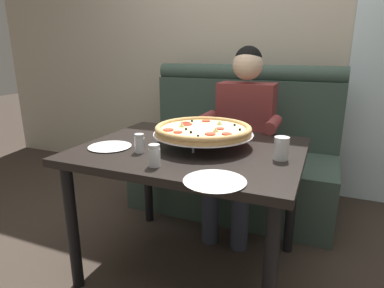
{
  "coord_description": "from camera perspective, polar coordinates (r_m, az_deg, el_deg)",
  "views": [
    {
      "loc": [
        0.65,
        -1.54,
        1.24
      ],
      "look_at": [
        0.02,
        -0.03,
        0.77
      ],
      "focal_mm": 30.43,
      "sensor_mm": 36.0,
      "label": 1
    }
  ],
  "objects": [
    {
      "name": "shaker_parmesan",
      "position": [
        1.45,
        -6.6,
        -2.29
      ],
      "size": [
        0.05,
        0.05,
        0.1
      ],
      "color": "white",
      "rests_on": "dining_table"
    },
    {
      "name": "plate_near_left",
      "position": [
        1.29,
        4.0,
        -6.22
      ],
      "size": [
        0.25,
        0.25,
        0.02
      ],
      "color": "white",
      "rests_on": "dining_table"
    },
    {
      "name": "diner_main",
      "position": [
        2.32,
        8.74,
        2.67
      ],
      "size": [
        0.54,
        0.64,
        1.27
      ],
      "color": "#2D3342",
      "rests_on": "ground_plane"
    },
    {
      "name": "booth_bench",
      "position": [
        2.68,
        7.59,
        -2.39
      ],
      "size": [
        1.55,
        0.78,
        1.13
      ],
      "color": "#384C42",
      "rests_on": "ground_plane"
    },
    {
      "name": "drinking_glass",
      "position": [
        1.59,
        15.36,
        -0.96
      ],
      "size": [
        0.07,
        0.07,
        0.11
      ],
      "color": "silver",
      "rests_on": "dining_table"
    },
    {
      "name": "pizza",
      "position": [
        1.75,
        1.97,
        2.48
      ],
      "size": [
        0.54,
        0.54,
        0.12
      ],
      "color": "silver",
      "rests_on": "dining_table"
    },
    {
      "name": "plate_near_right",
      "position": [
        1.79,
        -14.21,
        -0.24
      ],
      "size": [
        0.23,
        0.23,
        0.02
      ],
      "color": "white",
      "rests_on": "dining_table"
    },
    {
      "name": "back_wall_with_window",
      "position": [
        3.11,
        11.26,
        18.7
      ],
      "size": [
        6.0,
        0.12,
        2.8
      ],
      "primitive_type": "cube",
      "color": "#BCB29E",
      "rests_on": "ground_plane"
    },
    {
      "name": "ground_plane",
      "position": [
        2.08,
        -0.13,
        -20.6
      ],
      "size": [
        16.0,
        16.0,
        0.0
      ],
      "primitive_type": "plane",
      "color": "#382D26"
    },
    {
      "name": "dining_table",
      "position": [
        1.77,
        -0.15,
        -3.4
      ],
      "size": [
        1.16,
        0.92,
        0.74
      ],
      "color": "black",
      "rests_on": "ground_plane"
    },
    {
      "name": "shaker_pepper_flakes",
      "position": [
        1.66,
        -9.16,
        -0.08
      ],
      "size": [
        0.05,
        0.05,
        0.1
      ],
      "color": "white",
      "rests_on": "dining_table"
    }
  ]
}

